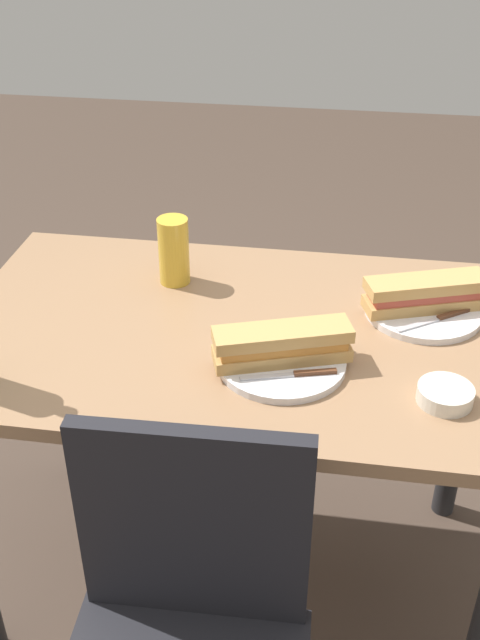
{
  "coord_description": "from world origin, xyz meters",
  "views": [
    {
      "loc": [
        -0.2,
        1.28,
        1.6
      ],
      "look_at": [
        0.0,
        0.0,
        0.77
      ],
      "focal_mm": 42.55,
      "sensor_mm": 36.0,
      "label": 1
    }
  ],
  "objects_px": {
    "plate_near": "(423,310)",
    "baguette_sandwich_far": "(282,344)",
    "baguette_sandwich_near": "(426,293)",
    "plate_far": "(282,362)",
    "beer_glass": "(174,251)",
    "knife_near": "(438,318)",
    "knife_far": "(295,374)",
    "dining_table": "(240,376)",
    "olive_bowl": "(445,395)"
  },
  "relations": [
    {
      "from": "plate_near",
      "to": "baguette_sandwich_far",
      "type": "distance_m",
      "value": 0.36
    },
    {
      "from": "baguette_sandwich_near",
      "to": "plate_near",
      "type": "bearing_deg",
      "value": -14.04
    },
    {
      "from": "plate_far",
      "to": "beer_glass",
      "type": "relative_size",
      "value": 1.6
    },
    {
      "from": "plate_near",
      "to": "knife_near",
      "type": "bearing_deg",
      "value": 120.81
    },
    {
      "from": "plate_near",
      "to": "knife_far",
      "type": "xyz_separation_m",
      "value": [
        0.25,
        0.28,
        0.01
      ]
    },
    {
      "from": "beer_glass",
      "to": "baguette_sandwich_near",
      "type": "bearing_deg",
      "value": 174.31
    },
    {
      "from": "dining_table",
      "to": "plate_near",
      "type": "distance_m",
      "value": 0.41
    },
    {
      "from": "dining_table",
      "to": "knife_far",
      "type": "distance_m",
      "value": 0.25
    },
    {
      "from": "plate_near",
      "to": "knife_near",
      "type": "height_order",
      "value": "knife_near"
    },
    {
      "from": "baguette_sandwich_near",
      "to": "beer_glass",
      "type": "xyz_separation_m",
      "value": [
        0.55,
        -0.05,
        0.03
      ]
    },
    {
      "from": "plate_far",
      "to": "beer_glass",
      "type": "height_order",
      "value": "beer_glass"
    },
    {
      "from": "plate_near",
      "to": "plate_far",
      "type": "relative_size",
      "value": 1.0
    },
    {
      "from": "dining_table",
      "to": "plate_far",
      "type": "bearing_deg",
      "value": 130.25
    },
    {
      "from": "baguette_sandwich_near",
      "to": "knife_near",
      "type": "xyz_separation_m",
      "value": [
        -0.03,
        0.05,
        -0.03
      ]
    },
    {
      "from": "plate_near",
      "to": "baguette_sandwich_far",
      "type": "height_order",
      "value": "baguette_sandwich_far"
    },
    {
      "from": "beer_glass",
      "to": "dining_table",
      "type": "bearing_deg",
      "value": 135.64
    },
    {
      "from": "baguette_sandwich_near",
      "to": "knife_near",
      "type": "height_order",
      "value": "baguette_sandwich_near"
    },
    {
      "from": "baguette_sandwich_near",
      "to": "plate_far",
      "type": "bearing_deg",
      "value": 40.16
    },
    {
      "from": "plate_far",
      "to": "olive_bowl",
      "type": "height_order",
      "value": "olive_bowl"
    },
    {
      "from": "dining_table",
      "to": "knife_far",
      "type": "xyz_separation_m",
      "value": [
        -0.13,
        0.16,
        0.14
      ]
    },
    {
      "from": "plate_near",
      "to": "plate_far",
      "type": "height_order",
      "value": "same"
    },
    {
      "from": "plate_far",
      "to": "olive_bowl",
      "type": "xyz_separation_m",
      "value": [
        -0.3,
        0.06,
        0.01
      ]
    },
    {
      "from": "plate_near",
      "to": "plate_far",
      "type": "distance_m",
      "value": 0.36
    },
    {
      "from": "baguette_sandwich_far",
      "to": "olive_bowl",
      "type": "relative_size",
      "value": 2.67
    },
    {
      "from": "plate_far",
      "to": "baguette_sandwich_far",
      "type": "relative_size",
      "value": 0.91
    },
    {
      "from": "knife_near",
      "to": "beer_glass",
      "type": "xyz_separation_m",
      "value": [
        0.57,
        -0.1,
        0.06
      ]
    },
    {
      "from": "knife_near",
      "to": "baguette_sandwich_far",
      "type": "height_order",
      "value": "baguette_sandwich_far"
    },
    {
      "from": "baguette_sandwich_near",
      "to": "beer_glass",
      "type": "distance_m",
      "value": 0.55
    },
    {
      "from": "knife_near",
      "to": "beer_glass",
      "type": "distance_m",
      "value": 0.59
    },
    {
      "from": "beer_glass",
      "to": "olive_bowl",
      "type": "relative_size",
      "value": 1.53
    },
    {
      "from": "beer_glass",
      "to": "plate_near",
      "type": "bearing_deg",
      "value": 174.31
    },
    {
      "from": "knife_far",
      "to": "beer_glass",
      "type": "bearing_deg",
      "value": -48.07
    },
    {
      "from": "baguette_sandwich_near",
      "to": "plate_far",
      "type": "height_order",
      "value": "baguette_sandwich_near"
    },
    {
      "from": "dining_table",
      "to": "plate_near",
      "type": "relative_size",
      "value": 4.82
    },
    {
      "from": "dining_table",
      "to": "baguette_sandwich_far",
      "type": "bearing_deg",
      "value": 130.25
    },
    {
      "from": "plate_far",
      "to": "knife_near",
      "type": "bearing_deg",
      "value": -148.34
    },
    {
      "from": "knife_far",
      "to": "knife_near",
      "type": "bearing_deg",
      "value": -139.25
    },
    {
      "from": "knife_near",
      "to": "plate_far",
      "type": "relative_size",
      "value": 0.63
    },
    {
      "from": "olive_bowl",
      "to": "baguette_sandwich_near",
      "type": "bearing_deg",
      "value": -85.49
    },
    {
      "from": "beer_glass",
      "to": "olive_bowl",
      "type": "height_order",
      "value": "beer_glass"
    },
    {
      "from": "knife_far",
      "to": "beer_glass",
      "type": "height_order",
      "value": "beer_glass"
    },
    {
      "from": "baguette_sandwich_near",
      "to": "baguette_sandwich_far",
      "type": "bearing_deg",
      "value": 40.16
    },
    {
      "from": "dining_table",
      "to": "baguette_sandwich_near",
      "type": "bearing_deg",
      "value": -162.65
    },
    {
      "from": "olive_bowl",
      "to": "knife_near",
      "type": "bearing_deg",
      "value": -90.87
    },
    {
      "from": "dining_table",
      "to": "baguette_sandwich_far",
      "type": "height_order",
      "value": "baguette_sandwich_far"
    },
    {
      "from": "knife_near",
      "to": "baguette_sandwich_near",
      "type": "bearing_deg",
      "value": -59.19
    },
    {
      "from": "knife_far",
      "to": "plate_near",
      "type": "bearing_deg",
      "value": -131.2
    },
    {
      "from": "baguette_sandwich_far",
      "to": "beer_glass",
      "type": "distance_m",
      "value": 0.4
    },
    {
      "from": "knife_near",
      "to": "baguette_sandwich_far",
      "type": "distance_m",
      "value": 0.36
    },
    {
      "from": "plate_near",
      "to": "beer_glass",
      "type": "height_order",
      "value": "beer_glass"
    }
  ]
}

